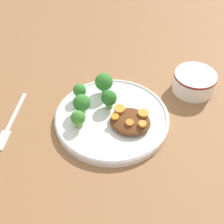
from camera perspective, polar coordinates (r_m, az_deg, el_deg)
name	(u,v)px	position (r m, az deg, el deg)	size (l,w,h in m)	color
ground_plane	(112,121)	(0.79, 0.00, -1.63)	(4.00, 4.00, 0.00)	#8C603D
plate	(112,118)	(0.78, 0.00, -1.06)	(0.29, 0.29, 0.02)	white
dip_bowl	(194,81)	(0.89, 14.80, 5.50)	(0.12, 0.12, 0.06)	white
stew_mound	(130,121)	(0.75, 3.32, -1.74)	(0.09, 0.10, 0.02)	#5B3319
broccoli_floret_0	(109,99)	(0.78, -0.53, 2.46)	(0.04, 0.04, 0.05)	#759E51
broccoli_floret_1	(78,118)	(0.74, -6.20, -1.16)	(0.04, 0.04, 0.05)	#759E51
broccoli_floret_2	(80,91)	(0.81, -5.95, 3.83)	(0.03, 0.03, 0.05)	#7FA85B
broccoli_floret_3	(104,82)	(0.82, -1.49, 5.47)	(0.05, 0.05, 0.06)	#7FA85B
broccoli_floret_4	(82,103)	(0.77, -5.58, 1.59)	(0.04, 0.04, 0.06)	#759E51
carrot_slice_0	(115,117)	(0.75, 0.55, -0.88)	(0.02, 0.02, 0.00)	orange
carrot_slice_1	(130,123)	(0.73, 3.25, -1.94)	(0.02, 0.02, 0.01)	orange
carrot_slice_2	(120,109)	(0.76, 1.40, 0.57)	(0.03, 0.03, 0.01)	orange
carrot_slice_3	(143,113)	(0.76, 5.76, -0.20)	(0.03, 0.03, 0.01)	orange
carrot_slice_4	(142,124)	(0.73, 5.58, -2.16)	(0.02, 0.02, 0.01)	orange
fork	(10,125)	(0.82, -18.23, -2.25)	(0.20, 0.06, 0.01)	silver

